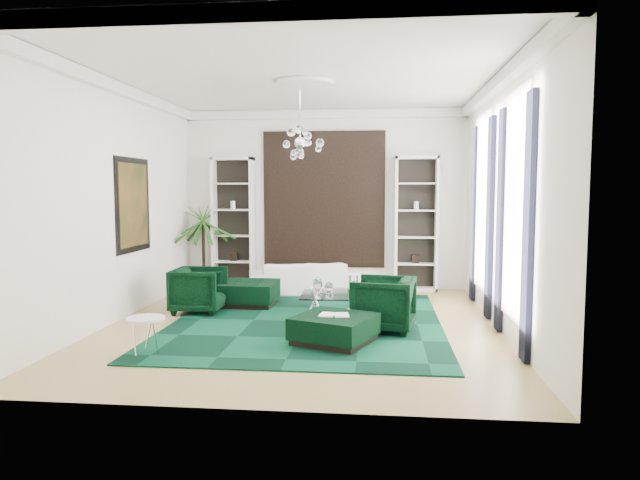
# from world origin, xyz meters

# --- Properties ---
(floor) EXTENTS (6.00, 7.00, 0.02)m
(floor) POSITION_xyz_m (0.00, 0.00, -0.01)
(floor) COLOR tan
(floor) RESTS_ON ground
(ceiling) EXTENTS (6.00, 7.00, 0.02)m
(ceiling) POSITION_xyz_m (0.00, 0.00, 3.81)
(ceiling) COLOR white
(ceiling) RESTS_ON ground
(wall_back) EXTENTS (6.00, 0.02, 3.80)m
(wall_back) POSITION_xyz_m (0.00, 3.51, 1.90)
(wall_back) COLOR white
(wall_back) RESTS_ON ground
(wall_front) EXTENTS (6.00, 0.02, 3.80)m
(wall_front) POSITION_xyz_m (0.00, -3.51, 1.90)
(wall_front) COLOR white
(wall_front) RESTS_ON ground
(wall_left) EXTENTS (0.02, 7.00, 3.80)m
(wall_left) POSITION_xyz_m (-3.01, 0.00, 1.90)
(wall_left) COLOR white
(wall_left) RESTS_ON ground
(wall_right) EXTENTS (0.02, 7.00, 3.80)m
(wall_right) POSITION_xyz_m (3.01, 0.00, 1.90)
(wall_right) COLOR white
(wall_right) RESTS_ON ground
(crown_molding) EXTENTS (6.00, 7.00, 0.18)m
(crown_molding) POSITION_xyz_m (0.00, 0.00, 3.70)
(crown_molding) COLOR white
(crown_molding) RESTS_ON ceiling
(ceiling_medallion) EXTENTS (0.90, 0.90, 0.05)m
(ceiling_medallion) POSITION_xyz_m (0.00, 0.30, 3.77)
(ceiling_medallion) COLOR white
(ceiling_medallion) RESTS_ON ceiling
(tapestry) EXTENTS (2.50, 0.06, 2.80)m
(tapestry) POSITION_xyz_m (0.00, 3.46, 1.90)
(tapestry) COLOR black
(tapestry) RESTS_ON wall_back
(shelving_left) EXTENTS (0.90, 0.38, 2.80)m
(shelving_left) POSITION_xyz_m (-1.95, 3.31, 1.40)
(shelving_left) COLOR white
(shelving_left) RESTS_ON floor
(shelving_right) EXTENTS (0.90, 0.38, 2.80)m
(shelving_right) POSITION_xyz_m (1.95, 3.31, 1.40)
(shelving_right) COLOR white
(shelving_right) RESTS_ON floor
(painting) EXTENTS (0.04, 1.30, 1.60)m
(painting) POSITION_xyz_m (-2.97, 0.60, 1.85)
(painting) COLOR black
(painting) RESTS_ON wall_left
(window_near) EXTENTS (0.03, 1.10, 2.90)m
(window_near) POSITION_xyz_m (2.99, -0.90, 1.90)
(window_near) COLOR white
(window_near) RESTS_ON wall_right
(curtain_near_a) EXTENTS (0.07, 0.30, 3.25)m
(curtain_near_a) POSITION_xyz_m (2.96, -1.68, 1.65)
(curtain_near_a) COLOR black
(curtain_near_a) RESTS_ON floor
(curtain_near_b) EXTENTS (0.07, 0.30, 3.25)m
(curtain_near_b) POSITION_xyz_m (2.96, -0.12, 1.65)
(curtain_near_b) COLOR black
(curtain_near_b) RESTS_ON floor
(window_far) EXTENTS (0.03, 1.10, 2.90)m
(window_far) POSITION_xyz_m (2.99, 1.50, 1.90)
(window_far) COLOR white
(window_far) RESTS_ON wall_right
(curtain_far_a) EXTENTS (0.07, 0.30, 3.25)m
(curtain_far_a) POSITION_xyz_m (2.96, 0.72, 1.65)
(curtain_far_a) COLOR black
(curtain_far_a) RESTS_ON floor
(curtain_far_b) EXTENTS (0.07, 0.30, 3.25)m
(curtain_far_b) POSITION_xyz_m (2.96, 2.28, 1.65)
(curtain_far_b) COLOR black
(curtain_far_b) RESTS_ON floor
(rug) EXTENTS (4.20, 5.00, 0.02)m
(rug) POSITION_xyz_m (0.05, 0.16, 0.01)
(rug) COLOR black
(rug) RESTS_ON floor
(sofa) EXTENTS (2.32, 1.38, 0.64)m
(sofa) POSITION_xyz_m (-0.35, 2.75, 0.32)
(sofa) COLOR white
(sofa) RESTS_ON floor
(armchair_left) EXTENTS (0.87, 0.84, 0.78)m
(armchair_left) POSITION_xyz_m (-1.89, 0.71, 0.39)
(armchair_left) COLOR black
(armchair_left) RESTS_ON floor
(armchair_right) EXTENTS (1.03, 1.01, 0.81)m
(armchair_right) POSITION_xyz_m (1.25, -0.26, 0.41)
(armchair_right) COLOR black
(armchair_right) RESTS_ON floor
(coffee_table) EXTENTS (1.16, 1.16, 0.39)m
(coffee_table) POSITION_xyz_m (0.47, 0.67, 0.19)
(coffee_table) COLOR white
(coffee_table) RESTS_ON floor
(ottoman_side) EXTENTS (0.99, 0.99, 0.43)m
(ottoman_side) POSITION_xyz_m (-1.17, 1.37, 0.22)
(ottoman_side) COLOR black
(ottoman_side) RESTS_ON floor
(ottoman_front) EXTENTS (1.27, 1.27, 0.39)m
(ottoman_front) POSITION_xyz_m (0.58, -1.05, 0.20)
(ottoman_front) COLOR black
(ottoman_front) RESTS_ON floor
(book) EXTENTS (0.41, 0.27, 0.03)m
(book) POSITION_xyz_m (0.58, -1.05, 0.40)
(book) COLOR white
(book) RESTS_ON ottoman_front
(side_table) EXTENTS (0.62, 0.62, 0.47)m
(side_table) POSITION_xyz_m (-1.78, -1.82, 0.23)
(side_table) COLOR white
(side_table) RESTS_ON floor
(palm) EXTENTS (1.87, 1.87, 2.36)m
(palm) POSITION_xyz_m (-2.57, 3.15, 1.18)
(palm) COLOR #225C19
(palm) RESTS_ON floor
(chandelier) EXTENTS (0.76, 0.76, 0.66)m
(chandelier) POSITION_xyz_m (-0.09, 0.42, 2.85)
(chandelier) COLOR white
(chandelier) RESTS_ON ceiling
(table_plant) EXTENTS (0.18, 0.17, 0.27)m
(table_plant) POSITION_xyz_m (0.75, 0.44, 0.52)
(table_plant) COLOR #225C19
(table_plant) RESTS_ON coffee_table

